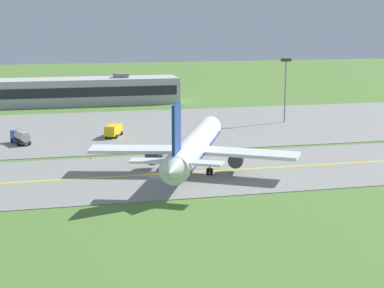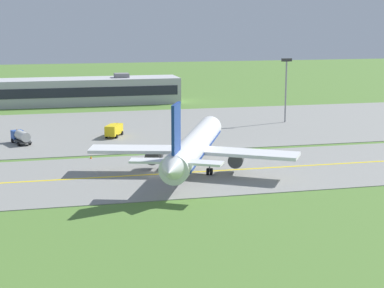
{
  "view_description": "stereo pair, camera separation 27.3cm",
  "coord_description": "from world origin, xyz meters",
  "px_view_note": "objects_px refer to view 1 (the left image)",
  "views": [
    {
      "loc": [
        -16.78,
        -92.18,
        23.52
      ],
      "look_at": [
        6.18,
        2.75,
        4.0
      ],
      "focal_mm": 58.83,
      "sensor_mm": 36.0,
      "label": 1
    },
    {
      "loc": [
        -16.51,
        -92.25,
        23.52
      ],
      "look_at": [
        6.18,
        2.75,
        4.0
      ],
      "focal_mm": 58.83,
      "sensor_mm": 36.0,
      "label": 2
    }
  ],
  "objects_px": {
    "airplane_lead": "(195,146)",
    "service_truck_baggage": "(20,136)",
    "service_truck_fuel": "(114,130)",
    "apron_light_mast": "(285,82)"
  },
  "relations": [
    {
      "from": "airplane_lead",
      "to": "service_truck_baggage",
      "type": "xyz_separation_m",
      "value": [
        -26.9,
        29.2,
        -2.6
      ]
    },
    {
      "from": "service_truck_fuel",
      "to": "apron_light_mast",
      "type": "relative_size",
      "value": 0.43
    },
    {
      "from": "service_truck_baggage",
      "to": "apron_light_mast",
      "type": "xyz_separation_m",
      "value": [
        58.45,
        12.32,
        7.79
      ]
    },
    {
      "from": "airplane_lead",
      "to": "service_truck_fuel",
      "type": "bearing_deg",
      "value": 105.18
    },
    {
      "from": "service_truck_baggage",
      "to": "service_truck_fuel",
      "type": "bearing_deg",
      "value": 10.38
    },
    {
      "from": "service_truck_baggage",
      "to": "service_truck_fuel",
      "type": "height_order",
      "value": "service_truck_baggage"
    },
    {
      "from": "service_truck_fuel",
      "to": "apron_light_mast",
      "type": "height_order",
      "value": "apron_light_mast"
    },
    {
      "from": "airplane_lead",
      "to": "apron_light_mast",
      "type": "xyz_separation_m",
      "value": [
        31.55,
        41.52,
        5.19
      ]
    },
    {
      "from": "service_truck_fuel",
      "to": "service_truck_baggage",
      "type": "bearing_deg",
      "value": -169.62
    },
    {
      "from": "airplane_lead",
      "to": "service_truck_baggage",
      "type": "distance_m",
      "value": 39.78
    }
  ]
}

